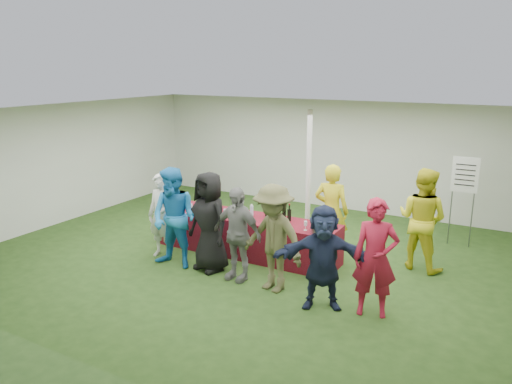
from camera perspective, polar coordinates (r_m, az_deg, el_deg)
The scene contains 18 objects.
ground at distance 9.45m, azimuth 0.06°, elevation -7.55°, with size 60.00×60.00×0.00m, color #284719.
tent at distance 9.87m, azimuth 6.01°, elevation 1.54°, with size 10.00×10.00×10.00m.
serving_table at distance 9.52m, azimuth -1.05°, elevation -4.96°, with size 3.60×0.80×0.75m, color maroon.
wine_bottles at distance 9.23m, azimuth 2.37°, elevation -2.36°, with size 0.54×0.12×0.32m.
wine_glasses at distance 9.37m, azimuth -4.09°, elevation -2.18°, with size 2.79×0.15×0.16m.
water_bottle at distance 9.41m, azimuth -0.50°, elevation -2.13°, with size 0.07×0.07×0.23m.
bar_towel at distance 8.82m, azimuth 7.47°, elevation -3.99°, with size 0.25×0.18×0.03m, color white.
dump_bucket at distance 8.54m, azimuth 7.14°, elevation -4.07°, with size 0.26×0.26×0.18m, color slate.
wine_list_sign at distance 10.52m, azimuth 22.72°, elevation 1.11°, with size 0.50×0.03×1.80m.
staff_pourer at distance 9.33m, azimuth 8.60°, elevation -2.20°, with size 0.65×0.43×1.78m, color gold.
staff_back at distance 9.18m, azimuth 18.45°, elevation -2.94°, with size 0.88×0.69×1.82m, color gold.
customer_0 at distance 9.43m, azimuth -10.73°, elevation -2.68°, with size 0.58×0.38×1.60m, color silver.
customer_1 at distance 8.89m, azimuth -9.32°, elevation -2.98°, with size 0.88×0.68×1.80m, color #1D77BE.
customer_2 at distance 8.70m, azimuth -5.37°, elevation -3.38°, with size 0.86×0.56×1.77m, color black.
customer_3 at distance 8.31m, azimuth -2.20°, elevation -4.79°, with size 0.94×0.39×1.60m, color slate.
customer_4 at distance 7.88m, azimuth 1.99°, elevation -5.31°, with size 1.13×0.65×1.75m, color brown.
customer_5 at distance 7.42m, azimuth 7.68°, elevation -7.40°, with size 1.46×0.46×1.57m, color #1A223D.
customer_6 at distance 7.31m, azimuth 13.49°, elevation -7.35°, with size 0.63×0.41×1.73m, color maroon.
Camera 1 is at (4.28, -7.65, 3.51)m, focal length 35.00 mm.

